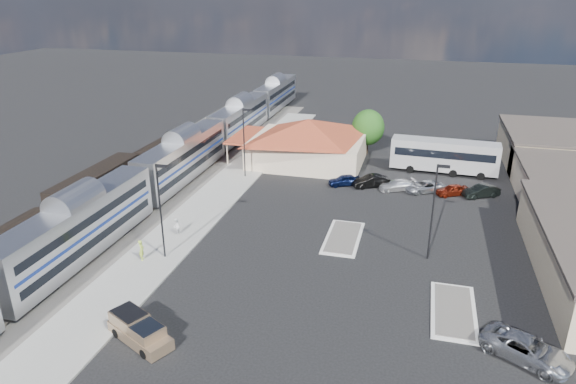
% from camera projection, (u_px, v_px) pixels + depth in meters
% --- Properties ---
extents(ground, '(280.00, 280.00, 0.00)m').
position_uv_depth(ground, '(299.00, 243.00, 49.28)').
color(ground, black).
rests_on(ground, ground).
extents(railbed, '(16.00, 100.00, 0.12)m').
position_uv_depth(railbed, '(144.00, 192.00, 61.41)').
color(railbed, '#4C4944').
rests_on(railbed, ground).
extents(platform, '(5.50, 92.00, 0.18)m').
position_uv_depth(platform, '(207.00, 205.00, 57.47)').
color(platform, gray).
rests_on(platform, ground).
extents(passenger_train, '(3.00, 104.00, 5.55)m').
position_uv_depth(passenger_train, '(184.00, 159.00, 64.11)').
color(passenger_train, silver).
rests_on(passenger_train, ground).
extents(freight_cars, '(2.80, 46.00, 4.00)m').
position_uv_depth(freight_cars, '(97.00, 189.00, 57.21)').
color(freight_cars, black).
rests_on(freight_cars, ground).
extents(station_depot, '(18.35, 12.24, 6.20)m').
position_uv_depth(station_depot, '(308.00, 141.00, 70.75)').
color(station_depot, '#C6AF91').
rests_on(station_depot, ground).
extents(traffic_island_south, '(3.30, 7.50, 0.21)m').
position_uv_depth(traffic_island_south, '(343.00, 237.00, 50.09)').
color(traffic_island_south, silver).
rests_on(traffic_island_south, ground).
extents(traffic_island_north, '(3.30, 7.50, 0.21)m').
position_uv_depth(traffic_island_north, '(453.00, 311.00, 38.74)').
color(traffic_island_north, silver).
rests_on(traffic_island_north, ground).
extents(lamp_plat_s, '(1.08, 0.25, 9.00)m').
position_uv_depth(lamp_plat_s, '(161.00, 204.00, 44.49)').
color(lamp_plat_s, black).
rests_on(lamp_plat_s, ground).
extents(lamp_plat_n, '(1.08, 0.25, 9.00)m').
position_uv_depth(lamp_plat_n, '(245.00, 137.00, 64.24)').
color(lamp_plat_n, black).
rests_on(lamp_plat_n, ground).
extents(lamp_lot, '(1.08, 0.25, 9.00)m').
position_uv_depth(lamp_lot, '(435.00, 204.00, 44.43)').
color(lamp_lot, black).
rests_on(lamp_lot, ground).
extents(tree_depot, '(4.71, 4.71, 6.63)m').
position_uv_depth(tree_depot, '(368.00, 127.00, 74.01)').
color(tree_depot, '#382314').
rests_on(tree_depot, ground).
extents(pickup_truck, '(5.52, 4.01, 1.80)m').
position_uv_depth(pickup_truck, '(140.00, 331.00, 35.26)').
color(pickup_truck, tan).
rests_on(pickup_truck, ground).
extents(suv, '(6.36, 5.24, 1.61)m').
position_uv_depth(suv, '(527.00, 349.00, 33.56)').
color(suv, '#A6A8AE').
rests_on(suv, ground).
extents(coach_bus, '(13.72, 3.66, 4.36)m').
position_uv_depth(coach_bus, '(444.00, 155.00, 66.98)').
color(coach_bus, silver).
rests_on(coach_bus, ground).
extents(person_a, '(0.67, 0.81, 1.90)m').
position_uv_depth(person_a, '(142.00, 250.00, 45.55)').
color(person_a, '#B3D141').
rests_on(person_a, platform).
extents(person_b, '(0.69, 0.86, 1.67)m').
position_uv_depth(person_b, '(176.00, 227.00, 50.29)').
color(person_b, white).
rests_on(person_b, platform).
extents(parked_car_a, '(4.31, 3.17, 1.36)m').
position_uv_depth(parked_car_a, '(344.00, 180.00, 63.32)').
color(parked_car_a, '#0C163C').
rests_on(parked_car_a, ground).
extents(parked_car_b, '(4.74, 3.52, 1.49)m').
position_uv_depth(parked_car_b, '(371.00, 181.00, 62.81)').
color(parked_car_b, black).
rests_on(parked_car_b, ground).
extents(parked_car_c, '(4.83, 3.56, 1.30)m').
position_uv_depth(parked_car_c, '(397.00, 185.00, 61.82)').
color(parked_car_c, silver).
rests_on(parked_car_c, ground).
extents(parked_car_d, '(5.34, 4.33, 1.35)m').
position_uv_depth(parked_car_d, '(424.00, 187.00, 61.32)').
color(parked_car_d, '#919599').
rests_on(parked_car_d, ground).
extents(parked_car_e, '(4.17, 3.21, 1.33)m').
position_uv_depth(parked_car_e, '(452.00, 190.00, 60.30)').
color(parked_car_e, maroon).
rests_on(parked_car_e, ground).
extents(parked_car_f, '(4.56, 3.50, 1.44)m').
position_uv_depth(parked_car_f, '(481.00, 191.00, 59.79)').
color(parked_car_f, black).
rests_on(parked_car_f, ground).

